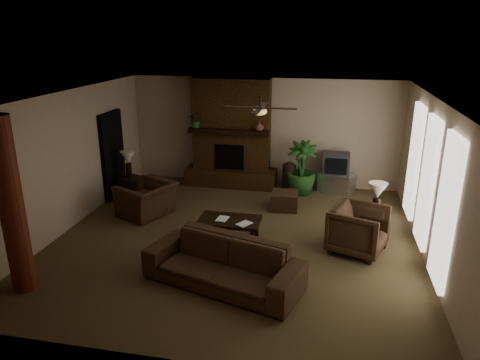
% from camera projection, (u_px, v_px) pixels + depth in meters
% --- Properties ---
extents(room_shell, '(7.00, 7.00, 7.00)m').
position_uv_depth(room_shell, '(236.00, 172.00, 8.35)').
color(room_shell, brown).
rests_on(room_shell, ground).
extents(fireplace, '(2.40, 0.70, 2.80)m').
position_uv_depth(fireplace, '(231.00, 142.00, 11.57)').
color(fireplace, '#563617').
rests_on(fireplace, ground).
extents(windows, '(0.08, 3.65, 2.35)m').
position_uv_depth(windows, '(427.00, 182.00, 7.90)').
color(windows, white).
rests_on(windows, ground).
extents(log_column, '(0.36, 0.36, 2.80)m').
position_uv_depth(log_column, '(12.00, 207.00, 6.67)').
color(log_column, maroon).
rests_on(log_column, ground).
extents(doorway, '(0.10, 1.00, 2.10)m').
position_uv_depth(doorway, '(113.00, 155.00, 10.77)').
color(doorway, black).
rests_on(doorway, ground).
extents(ceiling_fan, '(1.35, 1.35, 0.37)m').
position_uv_depth(ceiling_fan, '(260.00, 110.00, 8.19)').
color(ceiling_fan, black).
rests_on(ceiling_fan, ceiling).
extents(sofa, '(2.65, 1.45, 1.00)m').
position_uv_depth(sofa, '(223.00, 256.00, 7.07)').
color(sofa, '#432D1C').
rests_on(sofa, ground).
extents(armchair_left, '(1.14, 1.33, 0.98)m').
position_uv_depth(armchair_left, '(146.00, 194.00, 9.79)').
color(armchair_left, '#432D1C').
rests_on(armchair_left, ground).
extents(armchair_right, '(1.14, 1.17, 0.97)m').
position_uv_depth(armchair_right, '(358.00, 227.00, 8.15)').
color(armchair_right, '#432D1C').
rests_on(armchair_right, ground).
extents(coffee_table, '(1.20, 0.70, 0.43)m').
position_uv_depth(coffee_table, '(229.00, 222.00, 8.65)').
color(coffee_table, black).
rests_on(coffee_table, ground).
extents(ottoman, '(0.62, 0.62, 0.40)m').
position_uv_depth(ottoman, '(285.00, 201.00, 10.22)').
color(ottoman, '#432D1C').
rests_on(ottoman, ground).
extents(tv_stand, '(0.98, 0.81, 0.50)m').
position_uv_depth(tv_stand, '(337.00, 183.00, 11.27)').
color(tv_stand, silver).
rests_on(tv_stand, ground).
extents(tv, '(0.66, 0.54, 0.52)m').
position_uv_depth(tv, '(336.00, 163.00, 11.11)').
color(tv, '#38383B').
rests_on(tv, tv_stand).
extents(floor_vase, '(0.34, 0.34, 0.77)m').
position_uv_depth(floor_vase, '(289.00, 175.00, 11.32)').
color(floor_vase, '#30201B').
rests_on(floor_vase, ground).
extents(floor_plant, '(0.75, 1.34, 0.75)m').
position_uv_depth(floor_plant, '(301.00, 179.00, 11.15)').
color(floor_plant, '#275823').
rests_on(floor_plant, ground).
extents(side_table_left, '(0.65, 0.65, 0.55)m').
position_uv_depth(side_table_left, '(132.00, 188.00, 10.79)').
color(side_table_left, black).
rests_on(side_table_left, ground).
extents(lamp_left, '(0.46, 0.46, 0.65)m').
position_uv_depth(lamp_left, '(128.00, 159.00, 10.60)').
color(lamp_left, black).
rests_on(lamp_left, side_table_left).
extents(side_table_right, '(0.60, 0.60, 0.55)m').
position_uv_depth(side_table_right, '(375.00, 228.00, 8.61)').
color(side_table_right, black).
rests_on(side_table_right, ground).
extents(lamp_right, '(0.37, 0.37, 0.65)m').
position_uv_depth(lamp_right, '(377.00, 193.00, 8.40)').
color(lamp_right, black).
rests_on(lamp_right, side_table_right).
extents(mantel_plant, '(0.49, 0.52, 0.33)m').
position_uv_depth(mantel_plant, '(196.00, 121.00, 11.30)').
color(mantel_plant, '#275823').
rests_on(mantel_plant, fireplace).
extents(mantel_vase, '(0.25, 0.25, 0.22)m').
position_uv_depth(mantel_vase, '(259.00, 126.00, 10.99)').
color(mantel_vase, brown).
rests_on(mantel_vase, fireplace).
extents(book_a, '(0.22, 0.05, 0.29)m').
position_uv_depth(book_a, '(217.00, 212.00, 8.60)').
color(book_a, '#999999').
rests_on(book_a, coffee_table).
extents(book_b, '(0.19, 0.13, 0.29)m').
position_uv_depth(book_b, '(240.00, 216.00, 8.42)').
color(book_b, '#999999').
rests_on(book_b, coffee_table).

